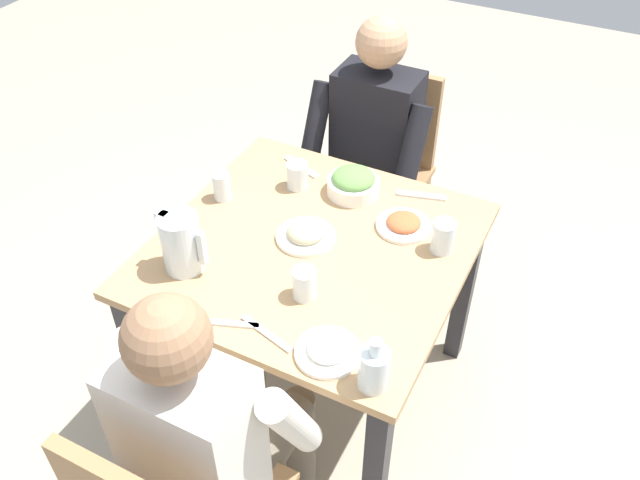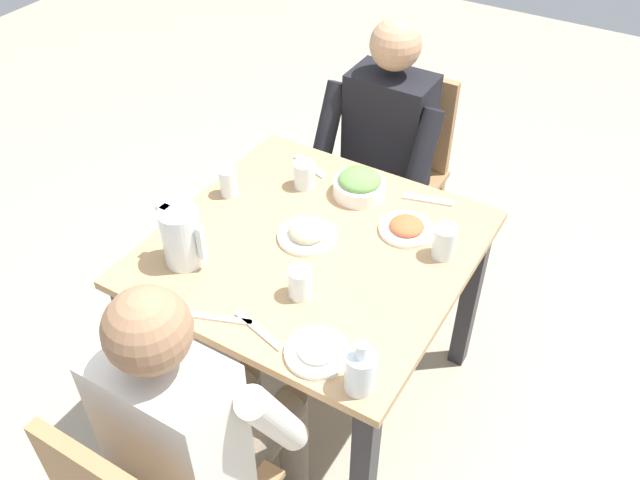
# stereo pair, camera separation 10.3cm
# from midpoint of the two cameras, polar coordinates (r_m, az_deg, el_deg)

# --- Properties ---
(ground_plane) EXTENTS (8.00, 8.00, 0.00)m
(ground_plane) POSITION_cam_midpoint_polar(r_m,az_deg,el_deg) (2.64, -1.70, -12.58)
(ground_plane) COLOR #9E937F
(dining_table) EXTENTS (0.95, 0.95, 0.74)m
(dining_table) POSITION_cam_midpoint_polar(r_m,az_deg,el_deg) (2.17, -2.02, -2.77)
(dining_table) COLOR tan
(dining_table) RESTS_ON ground_plane
(chair_far) EXTENTS (0.40, 0.40, 0.89)m
(chair_far) POSITION_cam_midpoint_polar(r_m,az_deg,el_deg) (2.88, 4.42, 6.68)
(chair_far) COLOR #997047
(chair_far) RESTS_ON ground_plane
(diner_near) EXTENTS (0.48, 0.53, 1.18)m
(diner_near) POSITION_cam_midpoint_polar(r_m,az_deg,el_deg) (1.79, -10.70, -15.49)
(diner_near) COLOR silver
(diner_near) RESTS_ON ground_plane
(diner_far) EXTENTS (0.48, 0.53, 1.18)m
(diner_far) POSITION_cam_midpoint_polar(r_m,az_deg,el_deg) (2.64, 2.79, 7.11)
(diner_far) COLOR black
(diner_far) RESTS_ON ground_plane
(water_pitcher) EXTENTS (0.16, 0.12, 0.19)m
(water_pitcher) POSITION_cam_midpoint_polar(r_m,az_deg,el_deg) (2.01, -13.23, -0.27)
(water_pitcher) COLOR silver
(water_pitcher) RESTS_ON dining_table
(salad_bowl) EXTENTS (0.18, 0.18, 0.09)m
(salad_bowl) POSITION_cam_midpoint_polar(r_m,az_deg,el_deg) (2.28, 1.47, 4.91)
(salad_bowl) COLOR white
(salad_bowl) RESTS_ON dining_table
(plate_beans) EXTENTS (0.19, 0.19, 0.06)m
(plate_beans) POSITION_cam_midpoint_polar(r_m,az_deg,el_deg) (2.11, -2.65, 0.51)
(plate_beans) COLOR white
(plate_beans) RESTS_ON dining_table
(plate_rice_curry) EXTENTS (0.18, 0.18, 0.04)m
(plate_rice_curry) POSITION_cam_midpoint_polar(r_m,az_deg,el_deg) (2.16, 5.81, 1.36)
(plate_rice_curry) COLOR white
(plate_rice_curry) RESTS_ON dining_table
(plate_yoghurt) EXTENTS (0.18, 0.18, 0.05)m
(plate_yoghurt) POSITION_cam_midpoint_polar(r_m,az_deg,el_deg) (1.77, -1.03, -9.41)
(plate_yoghurt) COLOR white
(plate_yoghurt) RESTS_ON dining_table
(water_glass_far_right) EXTENTS (0.07, 0.07, 0.10)m
(water_glass_far_right) POSITION_cam_midpoint_polar(r_m,az_deg,el_deg) (1.90, -2.91, -3.79)
(water_glass_far_right) COLOR silver
(water_glass_far_right) RESTS_ON dining_table
(water_glass_near_left) EXTENTS (0.07, 0.07, 0.09)m
(water_glass_near_left) POSITION_cam_midpoint_polar(r_m,az_deg,el_deg) (2.31, -3.25, 5.51)
(water_glass_near_left) COLOR silver
(water_glass_near_left) RESTS_ON dining_table
(water_glass_center) EXTENTS (0.06, 0.06, 0.10)m
(water_glass_center) POSITION_cam_midpoint_polar(r_m,az_deg,el_deg) (2.28, -9.70, 4.53)
(water_glass_center) COLOR silver
(water_glass_center) RESTS_ON dining_table
(water_glass_near_right) EXTENTS (0.07, 0.07, 0.11)m
(water_glass_near_right) POSITION_cam_midpoint_polar(r_m,az_deg,el_deg) (2.07, 9.09, 0.25)
(water_glass_near_right) COLOR silver
(water_glass_near_right) RESTS_ON dining_table
(oil_carafe) EXTENTS (0.08, 0.08, 0.16)m
(oil_carafe) POSITION_cam_midpoint_polar(r_m,az_deg,el_deg) (1.68, 2.84, -11.10)
(oil_carafe) COLOR silver
(oil_carafe) RESTS_ON dining_table
(fork_near) EXTENTS (0.17, 0.09, 0.01)m
(fork_near) POSITION_cam_midpoint_polar(r_m,az_deg,el_deg) (2.43, -2.82, 6.25)
(fork_near) COLOR silver
(fork_near) RESTS_ON dining_table
(knife_near) EXTENTS (0.18, 0.08, 0.01)m
(knife_near) POSITION_cam_midpoint_polar(r_m,az_deg,el_deg) (1.88, -9.60, -7.09)
(knife_near) COLOR silver
(knife_near) RESTS_ON dining_table
(fork_far) EXTENTS (0.17, 0.07, 0.01)m
(fork_far) POSITION_cam_midpoint_polar(r_m,az_deg,el_deg) (2.30, 7.39, 3.78)
(fork_far) COLOR silver
(fork_far) RESTS_ON dining_table
(knife_far) EXTENTS (0.18, 0.07, 0.01)m
(knife_far) POSITION_cam_midpoint_polar(r_m,az_deg,el_deg) (1.84, -6.24, -7.98)
(knife_far) COLOR silver
(knife_far) RESTS_ON dining_table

